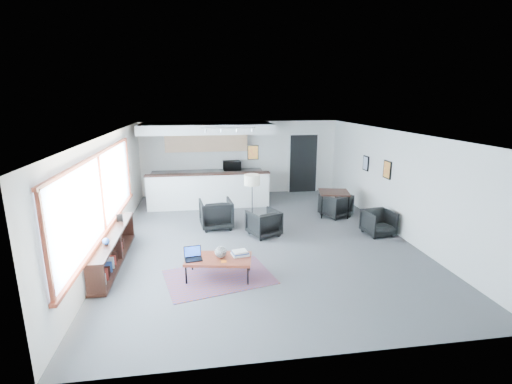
{
  "coord_description": "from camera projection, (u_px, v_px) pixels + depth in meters",
  "views": [
    {
      "loc": [
        -1.41,
        -8.63,
        3.4
      ],
      "look_at": [
        -0.05,
        0.4,
        1.07
      ],
      "focal_mm": 26.0,
      "sensor_mm": 36.0,
      "label": 1
    }
  ],
  "objects": [
    {
      "name": "room",
      "position": [
        261.0,
        187.0,
        9.0
      ],
      "size": [
        7.02,
        9.02,
        2.62
      ],
      "color": "#4B4B4D",
      "rests_on": "ground"
    },
    {
      "name": "window",
      "position": [
        101.0,
        195.0,
        7.6
      ],
      "size": [
        0.1,
        5.95,
        1.66
      ],
      "color": "#8CBFFF",
      "rests_on": "room"
    },
    {
      "name": "console",
      "position": [
        113.0,
        249.0,
        7.76
      ],
      "size": [
        0.35,
        3.0,
        0.8
      ],
      "color": "black",
      "rests_on": "floor"
    },
    {
      "name": "kitchenette",
      "position": [
        207.0,
        160.0,
        12.36
      ],
      "size": [
        4.2,
        1.96,
        2.6
      ],
      "color": "white",
      "rests_on": "floor"
    },
    {
      "name": "doorway",
      "position": [
        303.0,
        163.0,
        13.62
      ],
      "size": [
        1.1,
        0.12,
        2.15
      ],
      "color": "black",
      "rests_on": "room"
    },
    {
      "name": "track_light",
      "position": [
        228.0,
        129.0,
        10.72
      ],
      "size": [
        1.6,
        0.07,
        0.15
      ],
      "color": "silver",
      "rests_on": "room"
    },
    {
      "name": "wall_art_lower",
      "position": [
        387.0,
        170.0,
        9.82
      ],
      "size": [
        0.03,
        0.38,
        0.48
      ],
      "color": "black",
      "rests_on": "room"
    },
    {
      "name": "wall_art_upper",
      "position": [
        366.0,
        163.0,
        11.07
      ],
      "size": [
        0.03,
        0.34,
        0.44
      ],
      "color": "black",
      "rests_on": "room"
    },
    {
      "name": "kilim_rug",
      "position": [
        219.0,
        277.0,
        7.23
      ],
      "size": [
        2.26,
        1.79,
        0.01
      ],
      "rotation": [
        0.0,
        0.0,
        0.23
      ],
      "color": "#543041",
      "rests_on": "floor"
    },
    {
      "name": "coffee_table",
      "position": [
        219.0,
        259.0,
        7.14
      ],
      "size": [
        1.35,
        0.89,
        0.41
      ],
      "rotation": [
        0.0,
        0.0,
        -0.18
      ],
      "color": "maroon",
      "rests_on": "floor"
    },
    {
      "name": "laptop",
      "position": [
        193.0,
        255.0,
        7.08
      ],
      "size": [
        0.36,
        0.31,
        0.23
      ],
      "rotation": [
        0.0,
        0.0,
        0.14
      ],
      "color": "black",
      "rests_on": "coffee_table"
    },
    {
      "name": "ceramic_pot",
      "position": [
        221.0,
        252.0,
        7.12
      ],
      "size": [
        0.22,
        0.22,
        0.22
      ],
      "rotation": [
        0.0,
        0.0,
        -0.24
      ],
      "color": "gray",
      "rests_on": "coffee_table"
    },
    {
      "name": "book_stack",
      "position": [
        240.0,
        253.0,
        7.24
      ],
      "size": [
        0.36,
        0.31,
        0.1
      ],
      "rotation": [
        0.0,
        0.0,
        0.21
      ],
      "color": "silver",
      "rests_on": "coffee_table"
    },
    {
      "name": "coaster",
      "position": [
        224.0,
        261.0,
        6.96
      ],
      "size": [
        0.1,
        0.1,
        0.01
      ],
      "rotation": [
        0.0,
        0.0,
        -0.07
      ],
      "color": "#E5590C",
      "rests_on": "coffee_table"
    },
    {
      "name": "armchair_left",
      "position": [
        216.0,
        212.0,
        9.9
      ],
      "size": [
        0.9,
        0.85,
        0.85
      ],
      "primitive_type": "imported",
      "rotation": [
        0.0,
        0.0,
        3.25
      ],
      "color": "black",
      "rests_on": "floor"
    },
    {
      "name": "armchair_right",
      "position": [
        264.0,
        222.0,
        9.35
      ],
      "size": [
        0.91,
        0.88,
        0.73
      ],
      "primitive_type": "imported",
      "rotation": [
        0.0,
        0.0,
        3.54
      ],
      "color": "black",
      "rests_on": "floor"
    },
    {
      "name": "floor_lamp",
      "position": [
        252.0,
        182.0,
        9.66
      ],
      "size": [
        0.51,
        0.51,
        1.46
      ],
      "rotation": [
        0.0,
        0.0,
        -0.26
      ],
      "color": "black",
      "rests_on": "floor"
    },
    {
      "name": "dining_table",
      "position": [
        334.0,
        194.0,
        10.93
      ],
      "size": [
        1.01,
        1.01,
        0.72
      ],
      "rotation": [
        0.0,
        0.0,
        -0.22
      ],
      "color": "black",
      "rests_on": "floor"
    },
    {
      "name": "dining_chair_near",
      "position": [
        379.0,
        223.0,
        9.41
      ],
      "size": [
        0.65,
        0.62,
        0.6
      ],
      "primitive_type": "imported",
      "rotation": [
        0.0,
        0.0,
        0.14
      ],
      "color": "black",
      "rests_on": "floor"
    },
    {
      "name": "dining_chair_far",
      "position": [
        335.0,
        206.0,
        10.88
      ],
      "size": [
        0.82,
        0.8,
        0.65
      ],
      "primitive_type": "imported",
      "rotation": [
        0.0,
        0.0,
        3.57
      ],
      "color": "black",
      "rests_on": "floor"
    },
    {
      "name": "microwave",
      "position": [
        232.0,
        165.0,
        12.96
      ],
      "size": [
        0.61,
        0.36,
        0.4
      ],
      "primitive_type": "imported",
      "rotation": [
        0.0,
        0.0,
        0.06
      ],
      "color": "black",
      "rests_on": "kitchenette"
    }
  ]
}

